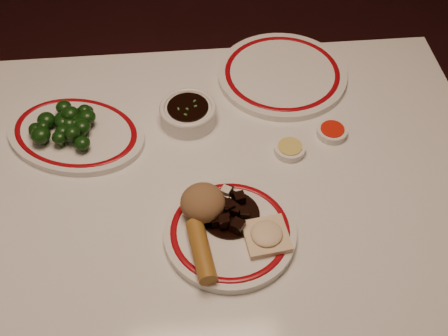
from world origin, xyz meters
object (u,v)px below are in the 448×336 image
main_plate (230,233)px  fried_wonton (267,235)px  stirfry_heap (227,211)px  broccoli_pile (68,125)px  broccoli_plate (76,133)px  dining_table (198,223)px  soy_bowl (188,114)px  rice_mound (203,203)px  spring_roll (201,251)px

main_plate → fried_wonton: size_ratio=3.63×
stirfry_heap → broccoli_pile: broccoli_pile is taller
stirfry_heap → fried_wonton: bearing=-41.4°
main_plate → fried_wonton: bearing=-20.4°
stirfry_heap → broccoli_plate: stirfry_heap is taller
main_plate → broccoli_pile: size_ratio=2.20×
broccoli_plate → fried_wonton: bearing=-39.9°
dining_table → fried_wonton: bearing=-45.2°
broccoli_pile → soy_bowl: (0.25, 0.03, -0.02)m
broccoli_plate → soy_bowl: bearing=6.0°
main_plate → soy_bowl: 0.31m
rice_mound → main_plate: bearing=-44.1°
stirfry_heap → broccoli_pile: bearing=141.7°
dining_table → rice_mound: bearing=-78.0°
fried_wonton → soy_bowl: same height
broccoli_plate → broccoli_pile: 0.03m
spring_roll → soy_bowl: size_ratio=1.00×
main_plate → rice_mound: bearing=135.9°
spring_roll → dining_table: bearing=82.6°
rice_mound → spring_roll: 0.09m
dining_table → stirfry_heap: (0.05, -0.06, 0.12)m
stirfry_heap → soy_bowl: bearing=102.0°
soy_bowl → broccoli_pile: bearing=-173.6°
dining_table → broccoli_plate: bearing=143.0°
spring_roll → stirfry_heap: bearing=50.1°
main_plate → broccoli_plate: 0.41m
main_plate → soy_bowl: bearing=101.2°
rice_mound → broccoli_plate: (-0.25, 0.23, -0.04)m
broccoli_plate → dining_table: bearing=-37.0°
main_plate → fried_wonton: (0.06, -0.02, 0.02)m
dining_table → rice_mound: rice_mound is taller
rice_mound → spring_roll: bearing=-95.7°
dining_table → spring_roll: size_ratio=10.10×
spring_roll → broccoli_pile: (-0.25, 0.32, 0.00)m
dining_table → main_plate: main_plate is taller
main_plate → rice_mound: size_ratio=3.80×
spring_roll → rice_mound: bearing=76.1°
dining_table → broccoli_pile: broccoli_pile is taller
rice_mound → broccoli_pile: 0.35m
stirfry_heap → dining_table: bearing=130.8°
rice_mound → spring_roll: (-0.01, -0.09, -0.01)m
dining_table → spring_roll: 0.19m
stirfry_heap → main_plate: bearing=-84.9°
rice_mound → soy_bowl: size_ratio=0.69×
main_plate → broccoli_plate: bearing=136.9°
rice_mound → soy_bowl: 0.26m
main_plate → stirfry_heap: size_ratio=2.80×
broccoli_pile → soy_bowl: bearing=6.4°
main_plate → fried_wonton: fried_wonton is taller
broccoli_plate → rice_mound: bearing=-42.9°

